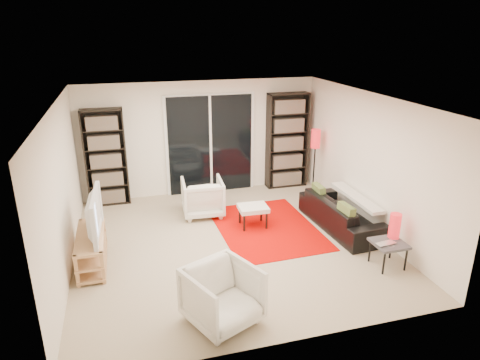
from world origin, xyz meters
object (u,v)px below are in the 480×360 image
object	(u,v)px
armchair_front	(223,296)
side_table	(389,245)
bookshelf_right	(287,141)
tv_stand	(92,249)
floor_lamp	(315,145)
ottoman	(253,209)
armchair_back	(203,197)
bookshelf_left	(106,158)
sofa	(341,213)

from	to	relation	value
armchair_front	side_table	world-z (taller)	armchair_front
side_table	bookshelf_right	bearing A→B (deg)	93.23
tv_stand	side_table	size ratio (longest dim) A/B	2.68
bookshelf_right	armchair_front	xyz separation A→B (m)	(-2.50, -4.27, -0.68)
side_table	floor_lamp	world-z (taller)	floor_lamp
tv_stand	ottoman	world-z (taller)	tv_stand
armchair_back	side_table	xyz separation A→B (m)	(2.33, -2.62, -0.00)
armchair_back	floor_lamp	world-z (taller)	floor_lamp
armchair_back	floor_lamp	bearing A→B (deg)	-167.46
bookshelf_right	side_table	size ratio (longest dim) A/B	4.47
bookshelf_right	armchair_back	bearing A→B (deg)	-153.54
bookshelf_left	tv_stand	xyz separation A→B (m)	(-0.25, -2.42, -0.71)
bookshelf_right	tv_stand	distance (m)	4.82
bookshelf_left	armchair_back	bearing A→B (deg)	-31.38
ottoman	armchair_back	bearing A→B (deg)	135.05
armchair_front	floor_lamp	distance (m)	4.65
side_table	armchair_front	bearing A→B (deg)	-167.67
sofa	armchair_back	world-z (taller)	armchair_back
floor_lamp	side_table	bearing A→B (deg)	-92.95
armchair_back	armchair_front	xyz separation A→B (m)	(-0.38, -3.21, 0.01)
tv_stand	ottoman	xyz separation A→B (m)	(2.75, 0.59, 0.08)
tv_stand	sofa	world-z (taller)	sofa
bookshelf_right	armchair_front	size ratio (longest dim) A/B	2.59
bookshelf_left	bookshelf_right	xyz separation A→B (m)	(3.85, -0.00, 0.07)
tv_stand	armchair_front	size ratio (longest dim) A/B	1.55
bookshelf_right	floor_lamp	world-z (taller)	bookshelf_right
side_table	bookshelf_left	bearing A→B (deg)	137.83
bookshelf_left	bookshelf_right	world-z (taller)	bookshelf_right
side_table	tv_stand	bearing A→B (deg)	163.73
sofa	ottoman	distance (m)	1.59
armchair_front	floor_lamp	world-z (taller)	floor_lamp
tv_stand	sofa	bearing A→B (deg)	1.64
tv_stand	armchair_front	bearing A→B (deg)	-49.08
bookshelf_left	side_table	distance (m)	5.51
armchair_back	side_table	bearing A→B (deg)	135.51
ottoman	floor_lamp	xyz separation A→B (m)	(1.71, 1.15, 0.76)
armchair_front	floor_lamp	size ratio (longest dim) A/B	0.56
armchair_front	side_table	size ratio (longest dim) A/B	1.73
bookshelf_right	sofa	distance (m)	2.43
bookshelf_left	floor_lamp	world-z (taller)	bookshelf_left
side_table	floor_lamp	xyz separation A→B (m)	(0.15, 3.00, 0.75)
sofa	bookshelf_right	bearing A→B (deg)	0.42
armchair_front	armchair_back	bearing A→B (deg)	59.13
sofa	tv_stand	bearing A→B (deg)	87.86
bookshelf_left	armchair_front	world-z (taller)	bookshelf_left
sofa	floor_lamp	xyz separation A→B (m)	(0.19, 1.62, 0.82)
floor_lamp	armchair_back	bearing A→B (deg)	-171.34
side_table	sofa	bearing A→B (deg)	91.61
tv_stand	armchair_back	world-z (taller)	armchair_back
bookshelf_right	floor_lamp	distance (m)	0.77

